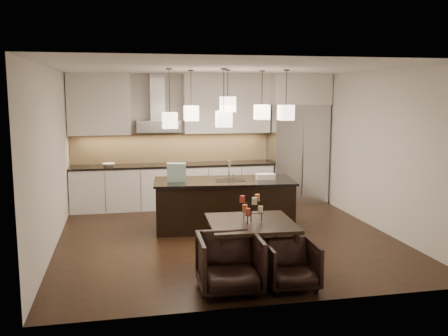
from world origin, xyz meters
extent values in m
cube|color=black|center=(0.00, 0.00, -0.01)|extent=(5.50, 5.50, 0.02)
cube|color=white|center=(0.00, 0.00, 2.81)|extent=(5.50, 5.50, 0.02)
cube|color=silver|center=(0.00, 2.76, 1.40)|extent=(5.50, 0.02, 2.80)
cube|color=silver|center=(0.00, -2.76, 1.40)|extent=(5.50, 0.02, 2.80)
cube|color=silver|center=(-2.76, 0.00, 1.40)|extent=(0.02, 5.50, 2.80)
cube|color=silver|center=(2.76, 0.00, 1.40)|extent=(0.02, 5.50, 2.80)
cube|color=#B7B7BA|center=(2.10, 2.38, 1.07)|extent=(1.20, 0.72, 2.15)
cube|color=silver|center=(2.10, 2.38, 2.47)|extent=(1.26, 0.72, 0.65)
cube|color=silver|center=(-0.62, 2.43, 0.44)|extent=(4.21, 0.62, 0.88)
cube|color=black|center=(-0.62, 2.43, 0.90)|extent=(4.21, 0.66, 0.04)
cube|color=#DBBD86|center=(-0.62, 2.73, 1.24)|extent=(4.21, 0.02, 0.63)
cube|color=silver|center=(-2.10, 2.57, 2.17)|extent=(1.25, 0.35, 1.25)
cube|color=silver|center=(0.55, 2.57, 2.17)|extent=(1.85, 0.35, 1.25)
cube|color=#B7B7BA|center=(-0.93, 2.48, 1.72)|extent=(0.90, 0.52, 0.24)
cube|color=#B7B7BA|center=(-0.93, 2.59, 2.32)|extent=(0.30, 0.28, 0.96)
imported|color=silver|center=(-1.95, 2.38, 0.95)|extent=(0.30, 0.30, 0.06)
cube|color=black|center=(0.08, 0.57, 0.42)|extent=(2.47, 1.20, 0.84)
cube|color=black|center=(0.08, 0.57, 0.86)|extent=(2.55, 1.28, 0.04)
cube|color=#24684C|center=(-0.76, 0.59, 1.04)|extent=(0.34, 0.20, 0.32)
cube|color=silver|center=(0.82, 0.52, 0.92)|extent=(0.35, 0.26, 0.10)
cylinder|color=beige|center=(0.13, -1.60, 0.85)|extent=(0.07, 0.07, 0.09)
cylinder|color=#C0672E|center=(-0.06, -1.48, 0.85)|extent=(0.07, 0.07, 0.09)
cylinder|color=#A73327|center=(-0.07, -1.70, 0.85)|extent=(0.07, 0.07, 0.09)
cylinder|color=#C0672E|center=(0.10, -1.52, 0.99)|extent=(0.07, 0.07, 0.09)
cylinder|color=#A73327|center=(-0.12, -1.57, 0.99)|extent=(0.07, 0.07, 0.09)
cylinder|color=beige|center=(0.01, -1.71, 0.99)|extent=(0.07, 0.07, 0.09)
imported|color=black|center=(-0.44, -2.25, 0.35)|extent=(0.79, 0.81, 0.71)
imported|color=black|center=(0.33, -2.30, 0.29)|extent=(0.65, 0.67, 0.58)
cube|color=beige|center=(-0.89, 0.34, 1.95)|extent=(0.24, 0.24, 0.26)
cube|color=beige|center=(-0.47, 0.77, 2.05)|extent=(0.24, 0.24, 0.26)
cube|color=beige|center=(0.13, 0.50, 2.21)|extent=(0.24, 0.24, 0.26)
cube|color=beige|center=(0.80, 0.71, 2.06)|extent=(0.24, 0.24, 0.26)
cube|color=beige|center=(1.13, 0.36, 2.07)|extent=(0.24, 0.24, 0.26)
cube|color=beige|center=(-0.02, 0.14, 1.98)|extent=(0.24, 0.24, 0.26)
camera|label=1|loc=(-1.70, -7.94, 2.42)|focal=40.00mm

